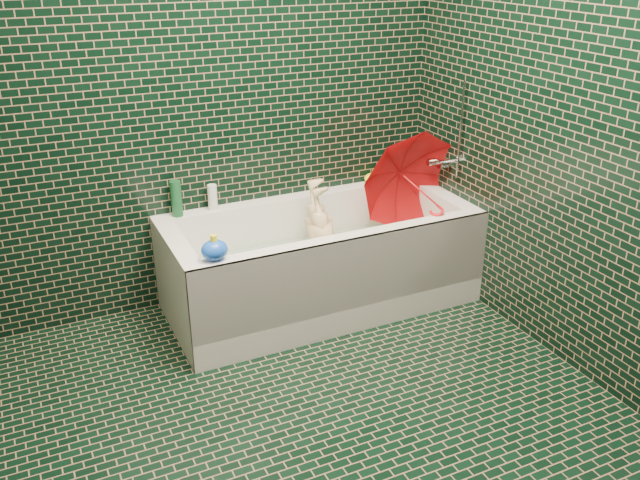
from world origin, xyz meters
name	(u,v)px	position (x,y,z in m)	size (l,w,h in m)	color
floor	(328,431)	(0.00, 0.00, 0.00)	(2.80, 2.80, 0.00)	black
wall_back	(212,80)	(0.00, 1.40, 1.25)	(2.80, 2.80, 0.00)	black
wall_right	(602,112)	(1.30, 0.00, 1.25)	(2.80, 2.80, 0.00)	black
bathtub	(322,271)	(0.45, 1.01, 0.21)	(1.70, 0.75, 0.55)	white
bath_mat	(320,278)	(0.45, 1.02, 0.16)	(1.35, 0.47, 0.01)	green
water	(320,256)	(0.45, 1.02, 0.30)	(1.48, 0.53, 0.00)	silver
faucet	(448,157)	(1.26, 1.02, 0.77)	(0.18, 0.19, 0.55)	silver
child	(326,249)	(0.50, 1.07, 0.31)	(0.29, 0.19, 0.79)	beige
umbrella	(420,190)	(1.06, 0.98, 0.61)	(0.60, 0.60, 0.53)	red
soap_bottle_a	(407,179)	(1.20, 1.33, 0.55)	(0.10, 0.10, 0.26)	white
soap_bottle_b	(411,176)	(1.25, 1.36, 0.55)	(0.09, 0.09, 0.20)	#4C1E70
soap_bottle_c	(389,181)	(1.08, 1.35, 0.55)	(0.13, 0.13, 0.16)	#154A27
bottle_right_tall	(392,164)	(1.09, 1.35, 0.66)	(0.06, 0.06, 0.21)	#154A27
bottle_right_pump	(413,163)	(1.25, 1.35, 0.64)	(0.05, 0.05, 0.17)	silver
bottle_left_tall	(176,199)	(-0.26, 1.34, 0.65)	(0.06, 0.06, 0.20)	#154A27
bottle_left_short	(213,197)	(-0.06, 1.34, 0.62)	(0.05, 0.05, 0.15)	white
rubber_duck	(372,177)	(0.96, 1.36, 0.59)	(0.11, 0.07, 0.09)	yellow
bath_toy	(214,250)	(-0.24, 0.72, 0.61)	(0.13, 0.11, 0.12)	blue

